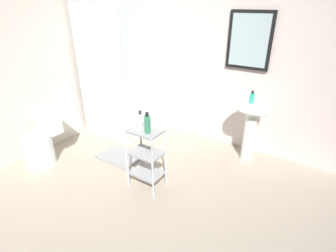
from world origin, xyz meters
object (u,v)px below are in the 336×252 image
at_px(storage_cart, 146,154).
at_px(rinse_cup, 148,123).
at_px(toilet, 41,142).
at_px(body_wash_bottle_green, 147,124).
at_px(shower_stall, 124,106).
at_px(lotion_bottle_white, 140,121).
at_px(pedestal_sink, 251,121).
at_px(bath_mat, 120,156).
at_px(hand_soap_bottle, 252,98).

distance_m(storage_cart, rinse_cup, 0.36).
height_order(toilet, body_wash_bottle_green, body_wash_bottle_green).
height_order(shower_stall, lotion_bottle_white, shower_stall).
bearing_deg(shower_stall, pedestal_sink, 8.31).
xyz_separation_m(toilet, bath_mat, (0.77, 0.64, -0.31)).
xyz_separation_m(pedestal_sink, toilet, (-2.27, -1.60, -0.26)).
bearing_deg(storage_cart, hand_soap_bottle, 59.47).
bearing_deg(storage_cart, body_wash_bottle_green, -30.47).
bearing_deg(hand_soap_bottle, bath_mat, -146.09).
xyz_separation_m(toilet, hand_soap_bottle, (2.23, 1.63, 0.57)).
distance_m(lotion_bottle_white, rinse_cup, 0.09).
distance_m(shower_stall, storage_cart, 1.52).
relative_size(pedestal_sink, hand_soap_bottle, 5.00).
height_order(shower_stall, rinse_cup, shower_stall).
relative_size(storage_cart, hand_soap_bottle, 4.56).
bearing_deg(body_wash_bottle_green, bath_mat, 157.82).
bearing_deg(toilet, body_wash_bottle_green, 12.07).
xyz_separation_m(pedestal_sink, lotion_bottle_white, (-0.86, -1.22, 0.25)).
xyz_separation_m(pedestal_sink, rinse_cup, (-0.82, -1.15, 0.21)).
bearing_deg(body_wash_bottle_green, rinse_cup, 127.33).
bearing_deg(lotion_bottle_white, hand_soap_bottle, 56.80).
relative_size(pedestal_sink, lotion_bottle_white, 3.94).
relative_size(body_wash_bottle_green, lotion_bottle_white, 1.12).
xyz_separation_m(storage_cart, hand_soap_bottle, (0.75, 1.26, 0.44)).
distance_m(hand_soap_bottle, body_wash_bottle_green, 1.47).
xyz_separation_m(pedestal_sink, body_wash_bottle_green, (-0.73, -1.27, 0.26)).
bearing_deg(rinse_cup, body_wash_bottle_green, -52.67).
bearing_deg(rinse_cup, shower_stall, 143.29).
bearing_deg(bath_mat, toilet, -140.04).
xyz_separation_m(hand_soap_bottle, bath_mat, (-1.46, -0.98, -0.87)).
relative_size(toilet, body_wash_bottle_green, 3.31).
bearing_deg(storage_cart, rinse_cup, 110.42).
bearing_deg(lotion_bottle_white, pedestal_sink, 54.75).
bearing_deg(storage_cart, pedestal_sink, 57.38).
relative_size(body_wash_bottle_green, rinse_cup, 2.35).
relative_size(pedestal_sink, bath_mat, 1.35).
height_order(hand_soap_bottle, lotion_bottle_white, hand_soap_bottle).
distance_m(rinse_cup, bath_mat, 1.06).
distance_m(body_wash_bottle_green, lotion_bottle_white, 0.14).
distance_m(shower_stall, pedestal_sink, 2.00).
distance_m(pedestal_sink, hand_soap_bottle, 0.31).
height_order(storage_cart, body_wash_bottle_green, body_wash_bottle_green).
height_order(toilet, lotion_bottle_white, lotion_bottle_white).
height_order(pedestal_sink, hand_soap_bottle, hand_soap_bottle).
distance_m(storage_cart, hand_soap_bottle, 1.53).
xyz_separation_m(hand_soap_bottle, rinse_cup, (-0.77, -1.18, -0.09)).
bearing_deg(storage_cart, lotion_bottle_white, 170.29).
bearing_deg(bath_mat, pedestal_sink, 32.31).
bearing_deg(storage_cart, toilet, -166.27).
height_order(body_wash_bottle_green, lotion_bottle_white, body_wash_bottle_green).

